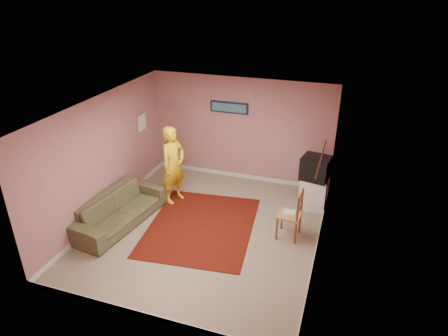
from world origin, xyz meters
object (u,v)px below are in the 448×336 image
(crt_tv, at_px, (315,168))
(sofa, at_px, (119,209))
(tv_cabinet, at_px, (313,193))
(chair_b, at_px, (290,209))
(person, at_px, (173,165))
(chair_a, at_px, (310,177))

(crt_tv, height_order, sofa, crt_tv)
(tv_cabinet, xyz_separation_m, chair_b, (-0.30, -1.29, 0.26))
(crt_tv, height_order, person, person)
(chair_b, distance_m, person, 2.81)
(crt_tv, xyz_separation_m, chair_a, (-0.12, 0.37, -0.42))
(person, bearing_deg, crt_tv, -58.54)
(sofa, bearing_deg, crt_tv, -54.27)
(chair_a, relative_size, person, 0.27)
(chair_a, relative_size, chair_b, 0.89)
(chair_b, height_order, sofa, chair_b)
(tv_cabinet, height_order, person, person)
(crt_tv, bearing_deg, person, -156.82)
(tv_cabinet, distance_m, person, 3.17)
(chair_a, bearing_deg, chair_b, -106.20)
(chair_b, bearing_deg, chair_a, 177.14)
(chair_a, distance_m, chair_b, 1.68)
(chair_a, height_order, sofa, chair_a)
(person, bearing_deg, chair_b, -83.72)
(tv_cabinet, xyz_separation_m, person, (-3.04, -0.71, 0.54))
(crt_tv, xyz_separation_m, chair_b, (-0.30, -1.29, -0.35))
(tv_cabinet, bearing_deg, sofa, -152.55)
(sofa, bearing_deg, chair_a, -49.16)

